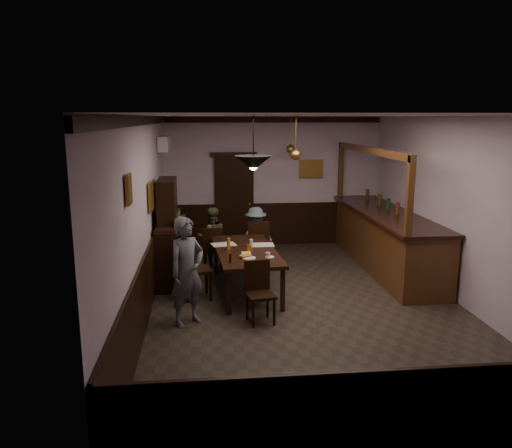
{
  "coord_description": "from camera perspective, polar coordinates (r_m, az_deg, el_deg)",
  "views": [
    {
      "loc": [
        -1.58,
        -7.49,
        2.96
      ],
      "look_at": [
        -0.7,
        0.98,
        1.15
      ],
      "focal_mm": 35.0,
      "sensor_mm": 36.0,
      "label": 1
    }
  ],
  "objects": [
    {
      "name": "water_glass",
      "position": [
        8.68,
        -0.56,
        -2.24
      ],
      "size": [
        0.06,
        0.06,
        0.15
      ],
      "primitive_type": "cylinder",
      "color": "silver",
      "rests_on": "dining_table"
    },
    {
      "name": "pepper_mill",
      "position": [
        7.83,
        -2.96,
        -3.88
      ],
      "size": [
        0.04,
        0.04,
        0.14
      ],
      "primitive_type": "cylinder",
      "color": "black",
      "rests_on": "dining_table"
    },
    {
      "name": "chair_far_left",
      "position": [
        9.83,
        -4.99,
        -2.65
      ],
      "size": [
        0.41,
        0.41,
        0.88
      ],
      "rotation": [
        0.0,
        0.0,
        3.07
      ],
      "color": "black",
      "rests_on": "ground"
    },
    {
      "name": "saucer",
      "position": [
        8.1,
        1.57,
        -3.79
      ],
      "size": [
        0.15,
        0.15,
        0.01
      ],
      "primitive_type": "cylinder",
      "color": "white",
      "rests_on": "dining_table"
    },
    {
      "name": "sideboard",
      "position": [
        9.22,
        -9.69,
        -1.95
      ],
      "size": [
        0.51,
        1.44,
        1.9
      ],
      "color": "black",
      "rests_on": "ground"
    },
    {
      "name": "newspaper_left",
      "position": [
        8.92,
        -3.73,
        -2.34
      ],
      "size": [
        0.47,
        0.38,
        0.01
      ],
      "primitive_type": "cube",
      "rotation": [
        0.0,
        0.0,
        0.21
      ],
      "color": "silver",
      "rests_on": "dining_table"
    },
    {
      "name": "pendant_iron",
      "position": [
        7.53,
        -0.3,
        6.98
      ],
      "size": [
        0.56,
        0.56,
        0.81
      ],
      "color": "black",
      "rests_on": "ground"
    },
    {
      "name": "chair_side",
      "position": [
        8.34,
        -7.35,
        -4.69
      ],
      "size": [
        0.53,
        0.53,
        1.06
      ],
      "rotation": [
        0.0,
        0.0,
        1.75
      ],
      "color": "black",
      "rests_on": "ground"
    },
    {
      "name": "chair_near",
      "position": [
        7.41,
        0.35,
        -7.41
      ],
      "size": [
        0.46,
        0.46,
        0.91
      ],
      "rotation": [
        0.0,
        0.0,
        0.18
      ],
      "color": "black",
      "rests_on": "ground"
    },
    {
      "name": "coffee_cup",
      "position": [
        8.08,
        1.39,
        -3.51
      ],
      "size": [
        0.09,
        0.09,
        0.07
      ],
      "primitive_type": "imported",
      "rotation": [
        0.0,
        0.0,
        0.07
      ],
      "color": "white",
      "rests_on": "saucer"
    },
    {
      "name": "picture_back",
      "position": [
        11.77,
        6.3,
        6.28
      ],
      "size": [
        0.55,
        0.04,
        0.42
      ],
      "color": "olive",
      "rests_on": "ground"
    },
    {
      "name": "bar_counter",
      "position": [
        10.32,
        14.49,
        -1.54
      ],
      "size": [
        1.0,
        4.3,
        2.41
      ],
      "color": "#4E2514",
      "rests_on": "ground"
    },
    {
      "name": "picture_left_large",
      "position": [
        8.43,
        -11.88,
        3.15
      ],
      "size": [
        0.04,
        0.62,
        0.48
      ],
      "color": "olive",
      "rests_on": "ground"
    },
    {
      "name": "person_seated_right",
      "position": [
        10.17,
        -0.03,
        -1.4
      ],
      "size": [
        0.88,
        0.67,
        1.2
      ],
      "primitive_type": "imported",
      "rotation": [
        0.0,
        0.0,
        3.46
      ],
      "color": "slate",
      "rests_on": "ground"
    },
    {
      "name": "chair_far_right",
      "position": [
        9.92,
        0.23,
        -2.13
      ],
      "size": [
        0.44,
        0.44,
        0.98
      ],
      "rotation": [
        0.0,
        0.0,
        3.17
      ],
      "color": "black",
      "rests_on": "ground"
    },
    {
      "name": "pastry_ring_b",
      "position": [
        8.1,
        -0.99,
        -3.57
      ],
      "size": [
        0.13,
        0.13,
        0.04
      ],
      "primitive_type": "torus",
      "color": "#C68C47",
      "rests_on": "pastry_plate"
    },
    {
      "name": "picture_left_small",
      "position": [
        6.01,
        -14.34,
        3.87
      ],
      "size": [
        0.04,
        0.28,
        0.36
      ],
      "color": "olive",
      "rests_on": "ground"
    },
    {
      "name": "pendant_brass_mid",
      "position": [
        9.29,
        4.54,
        7.88
      ],
      "size": [
        0.2,
        0.2,
        0.81
      ],
      "color": "#BF8C3F",
      "rests_on": "ground"
    },
    {
      "name": "pastry_plate",
      "position": [
        8.03,
        -0.83,
        -3.91
      ],
      "size": [
        0.22,
        0.22,
        0.01
      ],
      "primitive_type": "cylinder",
      "color": "white",
      "rests_on": "dining_table"
    },
    {
      "name": "beer_glass",
      "position": [
        8.57,
        -3.14,
        -2.27
      ],
      "size": [
        0.06,
        0.06,
        0.2
      ],
      "primitive_type": "cylinder",
      "color": "#BF721E",
      "rests_on": "dining_table"
    },
    {
      "name": "soda_can",
      "position": [
        8.44,
        -0.82,
        -2.76
      ],
      "size": [
        0.07,
        0.07,
        0.12
      ],
      "primitive_type": "cylinder",
      "color": "orange",
      "rests_on": "dining_table"
    },
    {
      "name": "napkin",
      "position": [
        8.37,
        -1.14,
        -3.3
      ],
      "size": [
        0.16,
        0.16,
        0.0
      ],
      "primitive_type": "cube",
      "rotation": [
        0.0,
        0.0,
        0.07
      ],
      "color": "#D8DF52",
      "rests_on": "dining_table"
    },
    {
      "name": "newspaper_right",
      "position": [
        8.87,
        0.68,
        -2.39
      ],
      "size": [
        0.43,
        0.31,
        0.01
      ],
      "primitive_type": "cube",
      "rotation": [
        0.0,
        0.0,
        -0.03
      ],
      "color": "silver",
      "rests_on": "dining_table"
    },
    {
      "name": "door_back",
      "position": [
        11.62,
        -2.5,
        2.54
      ],
      "size": [
        0.9,
        0.06,
        2.1
      ],
      "primitive_type": "cube",
      "color": "black",
      "rests_on": "ground"
    },
    {
      "name": "room",
      "position": [
        7.79,
        5.88,
        1.13
      ],
      "size": [
        5.01,
        8.01,
        3.01
      ],
      "color": "#2D2621",
      "rests_on": "ground"
    },
    {
      "name": "ac_unit",
      "position": [
        10.43,
        -10.46,
        9.01
      ],
      "size": [
        0.2,
        0.85,
        0.3
      ],
      "color": "white",
      "rests_on": "ground"
    },
    {
      "name": "person_seated_left",
      "position": [
        10.06,
        -5.09,
        -1.53
      ],
      "size": [
        0.66,
        0.55,
        1.23
      ],
      "primitive_type": "imported",
      "rotation": [
        0.0,
        0.0,
        3.3
      ],
      "color": "#515633",
      "rests_on": "ground"
    },
    {
      "name": "pastry_ring_a",
      "position": [
        8.05,
        -1.47,
        -3.67
      ],
      "size": [
        0.13,
        0.13,
        0.04
      ],
      "primitive_type": "torus",
      "color": "#C68C47",
      "rests_on": "pastry_plate"
    },
    {
      "name": "dining_table",
      "position": [
        8.6,
        -1.19,
        -3.34
      ],
      "size": [
        1.15,
        2.27,
        0.75
      ],
      "rotation": [
        0.0,
        0.0,
        0.07
      ],
      "color": "black",
      "rests_on": "ground"
    },
    {
      "name": "pendant_brass_far",
      "position": [
        10.99,
        3.98,
        8.53
      ],
      "size": [
        0.2,
        0.2,
        0.81
      ],
      "color": "#BF8C3F",
      "rests_on": "ground"
    },
    {
      "name": "person_standing",
      "position": [
        7.28,
        -7.89,
        -5.39
      ],
      "size": [
        0.69,
        0.67,
        1.6
      ],
      "primitive_type": "imported",
      "rotation": [
        0.0,
        0.0,
        0.69
      ],
      "color": "#4F505A",
      "rests_on": "ground"
    }
  ]
}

